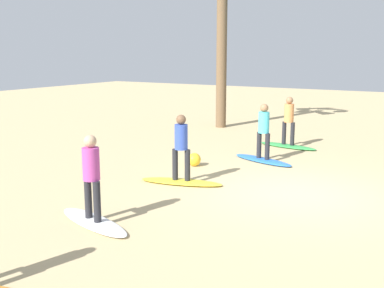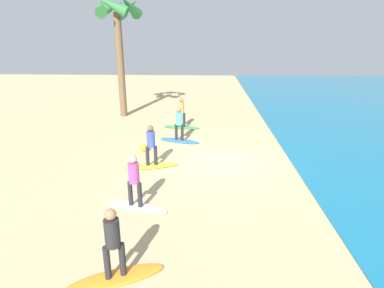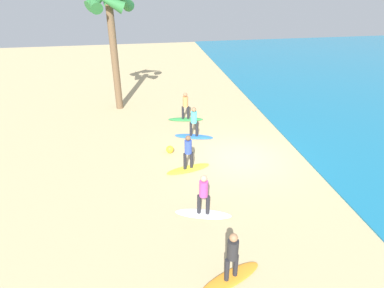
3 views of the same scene
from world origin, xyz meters
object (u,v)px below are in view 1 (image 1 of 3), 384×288
Objects in this scene: surfer_green at (289,117)px; surfboard_yellow at (181,182)px; beach_ball at (194,160)px; surfer_blue at (264,127)px; surfboard_green at (288,146)px; surfboard_white at (93,222)px; surfer_yellow at (181,143)px; surfboard_blue at (263,160)px; surfer_white at (91,171)px.

surfer_green is 0.78× the size of surfboard_yellow.
beach_ball is (3.96, -1.39, -0.85)m from surfer_green.
surfer_green is 1.00× the size of surfer_blue.
surfboard_yellow is at bearing -88.11° from surfboard_green.
surfer_green reaches higher than surfboard_yellow.
surfboard_white is (6.50, -0.79, -0.99)m from surfer_blue.
surfer_green is at bearing 160.66° from beach_ball.
surfer_blue is at bearing 136.02° from beach_ball.
surfer_yellow is (5.70, -0.74, 0.00)m from surfer_green.
surfer_blue reaches higher than surfboard_blue.
surfer_green is at bearing 102.44° from surfboard_white.
surfboard_green is 1.00× the size of surfboard_yellow.
surfboard_green is at bearing 68.34° from surfboard_yellow.
surfer_blue is at bearing 165.81° from surfer_yellow.
surfer_yellow is (3.27, -0.83, 0.00)m from surfer_blue.
surfer_white reaches higher than surfboard_white.
surfboard_yellow is 1.28× the size of surfer_white.
surfboard_blue is 1.28× the size of surfer_yellow.
surfboard_yellow is 5.52× the size of beach_ball.
beach_ball is (-4.98, -0.69, 0.15)m from surfboard_white.
surfboard_blue is at bearing 173.11° from surfer_white.
beach_ball is (3.96, -1.39, 0.15)m from surfboard_green.
surfer_white is (0.00, 0.00, 0.99)m from surfboard_white.
surfer_yellow is at bearing -85.75° from surfboard_blue.
surfboard_white is 5.52× the size of beach_ball.
surfer_green is at bearing 110.43° from surfboard_blue.
surfer_white reaches higher than surfboard_blue.
surfer_yellow is at bearing -0.00° from surfboard_yellow.
surfer_green is (0.00, 0.00, 0.99)m from surfboard_green.
beach_ball is at bearing -172.12° from surfer_white.
surfer_yellow is at bearing -14.19° from surfer_blue.
surfer_yellow is 2.04m from beach_ball.
surfboard_green is 1.28× the size of surfer_yellow.
surfer_white is 5.09m from beach_ball.
beach_ball reaches higher than surfboard_yellow.
beach_ball is at bearing 96.18° from surfboard_yellow.
surfboard_yellow is 3.24m from surfboard_white.
surfboard_blue is (2.43, 0.08, -0.99)m from surfer_green.
surfer_blue is at bearing 18.45° from surfboard_blue.
surfer_green is 8.96m from surfer_white.
surfboard_green is at bearing 172.58° from surfer_yellow.
surfer_white is (8.94, -0.70, 0.00)m from surfer_green.
surfer_green reaches higher than beach_ball.
surfboard_blue is 5.52× the size of beach_ball.
surfer_blue is 2.29m from beach_ball.
beach_ball reaches higher than surfboard_blue.
surfboard_green is 0.99m from surfer_green.
surfer_green is at bearing 172.58° from surfer_yellow.
surfboard_green is 2.63m from surfer_blue.
surfer_yellow is (5.70, -0.74, 0.99)m from surfboard_green.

